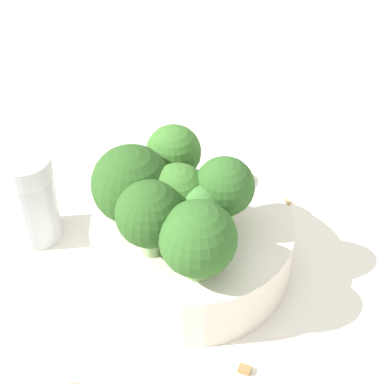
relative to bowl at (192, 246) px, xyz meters
name	(u,v)px	position (x,y,z in m)	size (l,w,h in m)	color
ground_plane	(192,267)	(0.00, 0.00, -0.02)	(3.00, 3.00, 0.00)	silver
bowl	(192,246)	(0.00, 0.00, 0.00)	(0.15, 0.15, 0.05)	silver
broccoli_floret_0	(176,191)	(0.00, -0.01, 0.05)	(0.04, 0.04, 0.05)	#7A9E5B
broccoli_floret_1	(150,215)	(0.02, -0.04, 0.06)	(0.05, 0.05, 0.06)	#8EB770
broccoli_floret_2	(176,153)	(-0.05, 0.00, 0.06)	(0.04, 0.04, 0.05)	#7A9E5B
broccoli_floret_3	(196,213)	(0.02, 0.00, 0.05)	(0.03, 0.03, 0.05)	#8EB770
broccoli_floret_4	(224,189)	(0.01, 0.02, 0.06)	(0.04, 0.04, 0.06)	#8EB770
broccoli_floret_5	(198,240)	(0.05, -0.01, 0.05)	(0.05, 0.05, 0.06)	#84AD66
broccoli_floret_6	(132,185)	(-0.02, -0.04, 0.06)	(0.06, 0.06, 0.06)	#7A9E5B
pepper_shaker	(31,198)	(-0.07, -0.11, 0.02)	(0.04, 0.04, 0.08)	#B2B7BC
almond_crumb_0	(285,201)	(-0.04, 0.10, -0.02)	(0.01, 0.01, 0.01)	tan
almond_crumb_3	(245,367)	(0.10, 0.01, -0.02)	(0.01, 0.01, 0.01)	olive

